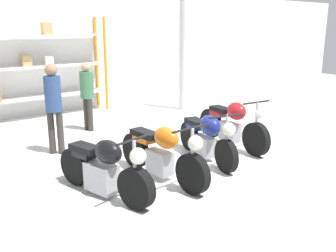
# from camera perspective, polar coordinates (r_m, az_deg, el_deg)

# --- Properties ---
(ground_plane) EXTENTS (30.00, 30.00, 0.00)m
(ground_plane) POSITION_cam_1_polar(r_m,az_deg,el_deg) (6.83, 2.12, -6.36)
(ground_plane) COLOR silver
(back_wall) EXTENTS (30.00, 0.08, 3.60)m
(back_wall) POSITION_cam_1_polar(r_m,az_deg,el_deg) (11.45, -17.65, 10.89)
(back_wall) COLOR white
(back_wall) RESTS_ON ground_plane
(shelving_rack) EXTENTS (4.03, 0.63, 2.75)m
(shelving_rack) POSITION_cam_1_polar(r_m,az_deg,el_deg) (10.90, -19.96, 8.43)
(shelving_rack) COLOR orange
(shelving_rack) RESTS_ON ground_plane
(support_pillar) EXTENTS (0.28, 0.28, 3.60)m
(support_pillar) POSITION_cam_1_polar(r_m,az_deg,el_deg) (11.31, 2.42, 11.52)
(support_pillar) COLOR silver
(support_pillar) RESTS_ON ground_plane
(motorcycle_black) EXTENTS (0.69, 1.95, 1.02)m
(motorcycle_black) POSITION_cam_1_polar(r_m,az_deg,el_deg) (5.69, -9.71, -6.42)
(motorcycle_black) COLOR black
(motorcycle_black) RESTS_ON ground_plane
(motorcycle_orange) EXTENTS (0.73, 2.12, 1.04)m
(motorcycle_orange) POSITION_cam_1_polar(r_m,az_deg,el_deg) (6.18, -0.90, -4.09)
(motorcycle_orange) COLOR black
(motorcycle_orange) RESTS_ON ground_plane
(motorcycle_blue) EXTENTS (0.78, 1.94, 1.02)m
(motorcycle_blue) POSITION_cam_1_polar(r_m,az_deg,el_deg) (7.08, 6.00, -1.56)
(motorcycle_blue) COLOR black
(motorcycle_blue) RESTS_ON ground_plane
(motorcycle_red) EXTENTS (0.67, 2.14, 1.08)m
(motorcycle_red) POSITION_cam_1_polar(r_m,az_deg,el_deg) (8.03, 9.73, 0.28)
(motorcycle_red) COLOR black
(motorcycle_red) RESTS_ON ground_plane
(person_browsing) EXTENTS (0.45, 0.45, 1.79)m
(person_browsing) POSITION_cam_1_polar(r_m,az_deg,el_deg) (7.63, -17.06, 3.59)
(person_browsing) COLOR #38332D
(person_browsing) RESTS_ON ground_plane
(person_near_rack) EXTENTS (0.34, 0.34, 1.66)m
(person_near_rack) POSITION_cam_1_polar(r_m,az_deg,el_deg) (9.23, -12.25, 5.24)
(person_near_rack) COLOR #38332D
(person_near_rack) RESTS_ON ground_plane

